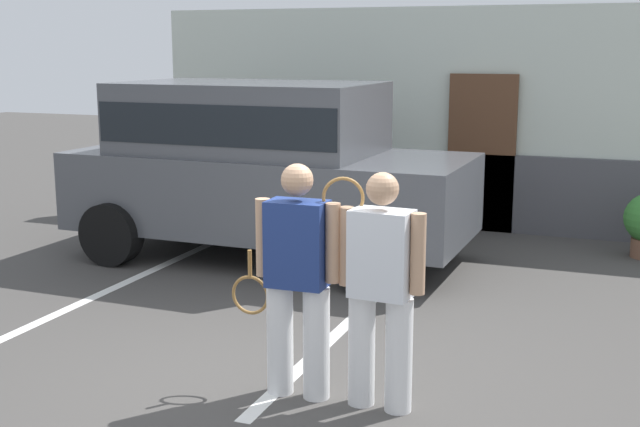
% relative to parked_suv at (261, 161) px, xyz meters
% --- Properties ---
extents(ground_plane, '(40.00, 40.00, 0.00)m').
position_rel_parked_suv_xyz_m(ground_plane, '(1.63, -3.37, -1.15)').
color(ground_plane, '#423F3D').
extents(parking_stripe_0, '(0.12, 4.40, 0.01)m').
position_rel_parked_suv_xyz_m(parking_stripe_0, '(-0.90, -1.87, -1.14)').
color(parking_stripe_0, silver).
rests_on(parking_stripe_0, ground_plane).
extents(parking_stripe_1, '(0.12, 4.40, 0.01)m').
position_rel_parked_suv_xyz_m(parking_stripe_1, '(1.73, -1.87, -1.14)').
color(parking_stripe_1, silver).
rests_on(parking_stripe_1, ground_plane).
extents(house_frontage, '(8.46, 0.40, 2.98)m').
position_rel_parked_suv_xyz_m(house_frontage, '(1.64, 2.59, 0.25)').
color(house_frontage, silver).
rests_on(house_frontage, ground_plane).
extents(parked_suv, '(4.64, 2.24, 2.05)m').
position_rel_parked_suv_xyz_m(parked_suv, '(0.00, 0.00, 0.00)').
color(parked_suv, '#4C4F54').
rests_on(parked_suv, ground_plane).
extents(tennis_player_man, '(0.88, 0.27, 1.67)m').
position_rel_parked_suv_xyz_m(tennis_player_man, '(1.89, -3.50, -0.28)').
color(tennis_player_man, white).
rests_on(tennis_player_man, ground_plane).
extents(tennis_player_woman, '(0.75, 0.28, 1.65)m').
position_rel_parked_suv_xyz_m(tennis_player_woman, '(2.50, -3.49, -0.28)').
color(tennis_player_woman, white).
rests_on(tennis_player_woman, ground_plane).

